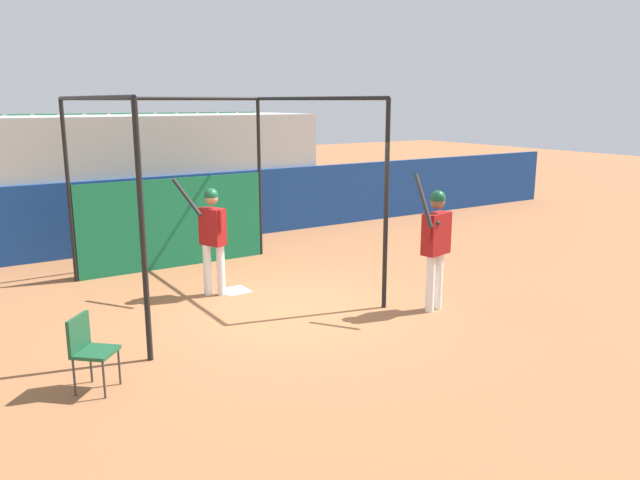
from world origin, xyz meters
name	(u,v)px	position (x,y,z in m)	size (l,w,h in m)	color
ground_plane	(290,310)	(0.00, 0.00, 0.00)	(60.00, 60.00, 0.00)	#935B38
outfield_wall	(170,211)	(0.00, 5.16, 0.76)	(24.00, 0.12, 1.52)	navy
bleacher_section	(149,176)	(0.00, 6.42, 1.40)	(7.60, 2.40, 2.80)	#9E9E99
batting_cage	(186,200)	(-0.55, 2.70, 1.36)	(3.70, 4.10, 3.15)	black
home_plate	(235,291)	(-0.29, 1.33, 0.01)	(0.44, 0.44, 0.02)	white
player_batter	(212,232)	(-0.65, 1.33, 1.05)	(0.65, 0.73, 1.88)	white
player_waiting	(436,238)	(1.81, -1.16, 1.11)	(0.72, 0.53, 2.07)	white
folding_chair	(88,345)	(-3.16, -1.09, 0.52)	(0.57, 0.57, 0.84)	#194C2D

